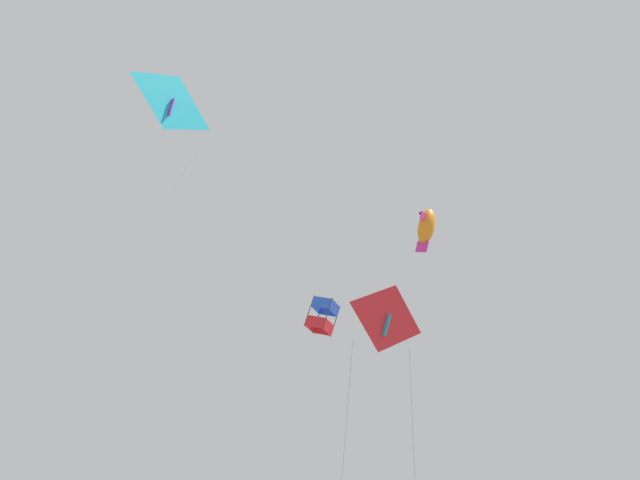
# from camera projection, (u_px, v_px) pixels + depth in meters

# --- Properties ---
(kite_box_near_left) EXTENTS (2.49, 1.94, 8.75)m
(kite_box_near_left) POSITION_uv_depth(u_px,v_px,m) (323.00, 317.00, 26.25)
(kite_box_near_left) COLOR blue
(kite_delta_highest) EXTENTS (3.53, 1.98, 9.42)m
(kite_delta_highest) POSITION_uv_depth(u_px,v_px,m) (386.00, 319.00, 26.29)
(kite_delta_highest) COLOR red
(kite_fish_low_drifter) EXTENTS (1.20, 1.02, 1.78)m
(kite_fish_low_drifter) POSITION_uv_depth(u_px,v_px,m) (427.00, 227.00, 21.48)
(kite_fish_low_drifter) COLOR orange
(kite_delta_upper_right) EXTENTS (3.70, 2.54, 6.96)m
(kite_delta_upper_right) POSITION_uv_depth(u_px,v_px,m) (171.00, 104.00, 27.59)
(kite_delta_upper_right) COLOR #1EB2C6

